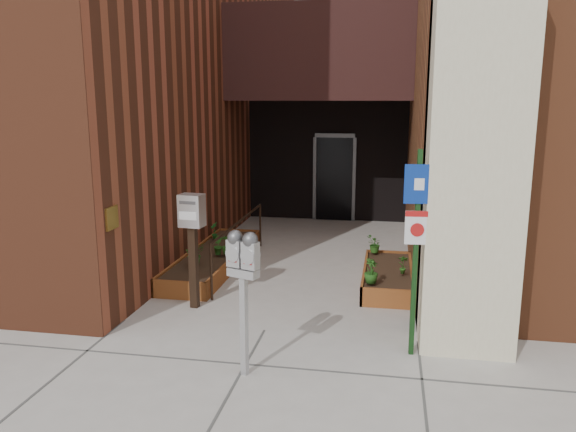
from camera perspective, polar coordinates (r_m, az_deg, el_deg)
The scene contains 15 objects.
ground at distance 7.64m, azimuth -2.42°, elevation -11.54°, with size 80.00×80.00×0.00m, color #9E9991.
architecture at distance 13.99m, azimuth 3.21°, elevation 19.76°, with size 20.00×14.60×10.00m.
planter_left at distance 10.44m, azimuth -7.50°, elevation -4.42°, with size 0.90×3.60×0.30m.
planter_right at distance 9.49m, azimuth 10.08°, elevation -6.15°, with size 0.80×2.20×0.30m.
handrail at distance 10.10m, azimuth -4.97°, elevation -1.31°, with size 0.04×3.34×0.90m.
parking_meter at distance 6.07m, azimuth -4.59°, elevation -4.95°, with size 0.38×0.24×1.65m.
sign_post at distance 6.64m, azimuth 12.94°, elevation -1.58°, with size 0.34×0.09×2.47m.
payment_dropbox at distance 8.20m, azimuth -9.70°, elevation -1.07°, with size 0.36×0.29×1.70m.
shrub_left_a at distance 9.54m, azimuth -9.47°, elevation -3.81°, with size 0.34×0.34×0.37m, color #255819.
shrub_left_b at distance 10.12m, azimuth -7.17°, elevation -2.96°, with size 0.18×0.18×0.34m, color #245C1A.
shrub_left_c at distance 10.11m, azimuth -6.23°, elevation -2.93°, with size 0.19×0.19×0.35m, color #28611B.
shrub_left_d at distance 11.28m, azimuth -7.52°, elevation -1.47°, with size 0.17×0.17×0.33m, color #1B5E1D.
shrub_right_a at distance 8.58m, azimuth 8.45°, elevation -5.54°, with size 0.21×0.21×0.38m, color #225317.
shrub_right_b at distance 9.13m, azimuth 11.63°, elevation -4.84°, with size 0.16×0.16×0.30m, color #29631C.
shrub_right_c at distance 10.27m, azimuth 8.79°, elevation -2.86°, with size 0.28×0.28×0.31m, color #29611B.
Camera 1 is at (1.56, -6.84, 3.01)m, focal length 35.00 mm.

